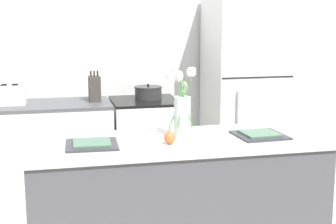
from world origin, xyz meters
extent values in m
cube|color=silver|center=(0.00, 2.00, 1.35)|extent=(5.20, 0.08, 2.70)
cube|color=#4C4C51|center=(0.00, 0.00, 0.45)|extent=(1.76, 0.62, 0.90)
cube|color=beige|center=(0.00, 0.00, 0.92)|extent=(1.80, 0.66, 0.03)
cube|color=silver|center=(-1.06, 1.60, 0.44)|extent=(1.68, 0.60, 0.88)
cube|color=#515156|center=(-1.06, 1.60, 0.90)|extent=(1.68, 0.60, 0.03)
cube|color=silver|center=(0.10, 1.60, 0.44)|extent=(0.60, 0.60, 0.89)
cube|color=black|center=(0.10, 1.60, 0.90)|extent=(0.60, 0.60, 0.02)
cube|color=black|center=(0.10, 1.30, 0.41)|extent=(0.42, 0.01, 0.29)
cube|color=white|center=(1.05, 1.60, 0.91)|extent=(0.68, 0.64, 1.82)
cube|color=black|center=(1.05, 1.28, 1.13)|extent=(0.67, 0.01, 0.01)
cylinder|color=#B2B5B7|center=(0.86, 1.26, 0.62)|extent=(0.02, 0.02, 0.79)
cylinder|color=silver|center=(0.04, 0.03, 1.06)|extent=(0.10, 0.10, 0.25)
cylinder|color=#569E4C|center=(0.05, 0.03, 1.16)|extent=(0.07, 0.02, 0.31)
ellipsoid|color=white|center=(0.09, 0.04, 1.33)|extent=(0.04, 0.04, 0.06)
cylinder|color=#569E4C|center=(0.04, 0.04, 1.11)|extent=(0.03, 0.06, 0.22)
ellipsoid|color=white|center=(0.06, 0.07, 1.24)|extent=(0.04, 0.04, 0.06)
cylinder|color=#569E4C|center=(0.02, 0.05, 1.17)|extent=(0.04, 0.06, 0.33)
ellipsoid|color=white|center=(0.00, 0.07, 1.35)|extent=(0.04, 0.04, 0.05)
cylinder|color=#569E4C|center=(0.03, 0.03, 1.15)|extent=(0.14, 0.03, 0.29)
ellipsoid|color=white|center=(-0.04, 0.04, 1.32)|extent=(0.04, 0.04, 0.06)
cylinder|color=#569E4C|center=(0.03, 0.02, 1.16)|extent=(0.07, 0.12, 0.29)
ellipsoid|color=white|center=(0.00, -0.04, 1.32)|extent=(0.04, 0.04, 0.07)
cylinder|color=#569E4C|center=(0.05, 0.01, 1.17)|extent=(0.07, 0.09, 0.32)
ellipsoid|color=white|center=(0.08, -0.03, 1.34)|extent=(0.04, 0.04, 0.06)
ellipsoid|color=#C66B33|center=(-0.07, -0.10, 0.97)|extent=(0.06, 0.06, 0.07)
cone|color=#C66B33|center=(-0.07, -0.10, 1.01)|extent=(0.04, 0.04, 0.03)
cylinder|color=brown|center=(-0.07, -0.10, 1.03)|extent=(0.01, 0.01, 0.01)
cube|color=#333338|center=(-0.51, -0.04, 0.94)|extent=(0.31, 0.31, 0.01)
cube|color=#477056|center=(-0.51, -0.04, 0.95)|extent=(0.22, 0.22, 0.01)
cube|color=#333338|center=(0.51, -0.04, 0.94)|extent=(0.31, 0.31, 0.01)
cube|color=#477056|center=(0.51, -0.04, 0.95)|extent=(0.22, 0.22, 0.01)
cube|color=silver|center=(-1.07, 1.61, 1.00)|extent=(0.26, 0.18, 0.17)
cube|color=black|center=(-1.11, 1.61, 1.08)|extent=(0.05, 0.11, 0.01)
cube|color=black|center=(-1.02, 1.61, 1.08)|extent=(0.05, 0.11, 0.01)
cylinder|color=#2D2D2D|center=(0.14, 1.64, 0.96)|extent=(0.24, 0.24, 0.10)
cylinder|color=#2D2D2D|center=(0.14, 1.64, 1.02)|extent=(0.25, 0.25, 0.01)
sphere|color=black|center=(0.14, 1.64, 1.04)|extent=(0.02, 0.02, 0.02)
cube|color=#3D3833|center=(-0.35, 1.62, 1.02)|extent=(0.10, 0.14, 0.22)
cylinder|color=black|center=(-0.38, 1.62, 1.16)|extent=(0.01, 0.01, 0.05)
cylinder|color=black|center=(-0.35, 1.62, 1.16)|extent=(0.01, 0.01, 0.05)
cylinder|color=black|center=(-0.32, 1.62, 1.16)|extent=(0.01, 0.01, 0.05)
camera|label=1|loc=(-0.73, -2.91, 1.68)|focal=55.00mm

